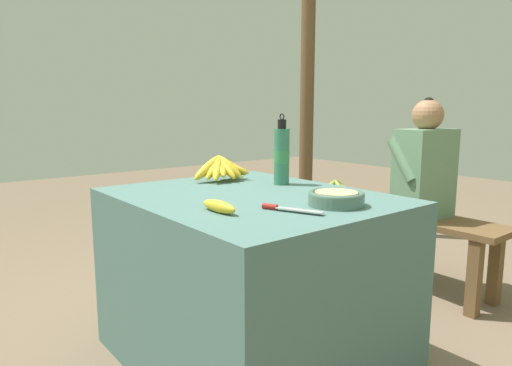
# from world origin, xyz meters

# --- Properties ---
(ground_plane) EXTENTS (12.00, 12.00, 0.00)m
(ground_plane) POSITION_xyz_m (0.00, 0.00, 0.00)
(ground_plane) COLOR #75604C
(market_counter) EXTENTS (1.13, 0.91, 0.72)m
(market_counter) POSITION_xyz_m (0.00, 0.00, 0.36)
(market_counter) COLOR #4C706B
(market_counter) RESTS_ON ground_plane
(banana_bunch_ripe) EXTENTS (0.19, 0.33, 0.14)m
(banana_bunch_ripe) POSITION_xyz_m (-0.37, 0.12, 0.79)
(banana_bunch_ripe) COLOR #4C381E
(banana_bunch_ripe) RESTS_ON market_counter
(serving_bowl) EXTENTS (0.20, 0.20, 0.05)m
(serving_bowl) POSITION_xyz_m (0.36, 0.11, 0.75)
(serving_bowl) COLOR #4C6B5B
(serving_bowl) RESTS_ON market_counter
(water_bottle) EXTENTS (0.07, 0.07, 0.33)m
(water_bottle) POSITION_xyz_m (-0.11, 0.27, 0.85)
(water_bottle) COLOR #337556
(water_bottle) RESTS_ON market_counter
(loose_banana_front) EXTENTS (0.17, 0.05, 0.04)m
(loose_banana_front) POSITION_xyz_m (0.19, -0.28, 0.74)
(loose_banana_front) COLOR gold
(loose_banana_front) RESTS_ON market_counter
(knife) EXTENTS (0.22, 0.11, 0.02)m
(knife) POSITION_xyz_m (0.31, -0.10, 0.73)
(knife) COLOR #BCBCC1
(knife) RESTS_ON market_counter
(wooden_bench) EXTENTS (1.50, 0.32, 0.45)m
(wooden_bench) POSITION_xyz_m (-0.25, 1.27, 0.37)
(wooden_bench) COLOR brown
(wooden_bench) RESTS_ON ground_plane
(seated_vendor) EXTENTS (0.42, 0.40, 1.13)m
(seated_vendor) POSITION_xyz_m (-0.01, 1.24, 0.65)
(seated_vendor) COLOR #564C60
(seated_vendor) RESTS_ON ground_plane
(banana_bunch_green) EXTENTS (0.18, 0.30, 0.15)m
(banana_bunch_green) POSITION_xyz_m (-0.63, 1.27, 0.51)
(banana_bunch_green) COLOR #4C381E
(banana_bunch_green) RESTS_ON wooden_bench
(support_post_near) EXTENTS (0.12, 0.12, 2.45)m
(support_post_near) POSITION_xyz_m (-1.36, 1.68, 1.23)
(support_post_near) COLOR brown
(support_post_near) RESTS_ON ground_plane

